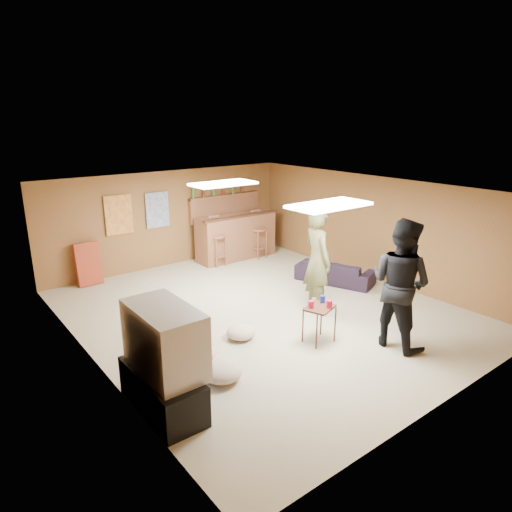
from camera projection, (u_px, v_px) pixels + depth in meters
ground at (263, 311)px, 8.23m from camera, size 7.00×7.00×0.00m
ceiling at (263, 190)px, 7.58m from camera, size 6.00×7.00×0.02m
wall_back at (169, 219)px, 10.55m from camera, size 6.00×0.02×2.20m
wall_front at (452, 322)px, 5.25m from camera, size 6.00×0.02×2.20m
wall_left at (89, 292)px, 6.15m from camera, size 0.02×7.00×2.20m
wall_right at (374, 228)px, 9.65m from camera, size 0.02×7.00×2.20m
tv_stand at (162, 390)px, 5.43m from camera, size 0.55×1.30×0.50m
dvd_box at (179, 391)px, 5.59m from camera, size 0.35×0.50×0.08m
tv_body at (165, 339)px, 5.28m from camera, size 0.60×1.10×0.80m
tv_screen at (188, 332)px, 5.46m from camera, size 0.02×0.95×0.65m
bar_counter at (236, 236)px, 11.17m from camera, size 2.00×0.60×1.10m
bar_lip at (242, 216)px, 10.82m from camera, size 2.10×0.12×0.05m
bar_shelf at (225, 196)px, 11.24m from camera, size 2.00×0.18×0.05m
bar_backing at (225, 207)px, 11.34m from camera, size 2.00×0.14×0.60m
poster_left at (119, 215)px, 9.75m from camera, size 0.60×0.03×0.85m
poster_right at (157, 210)px, 10.27m from camera, size 0.55×0.03×0.80m
folding_chair_stack at (88, 264)px, 9.43m from camera, size 0.50×0.26×0.91m
ceiling_panel_front at (329, 205)px, 6.45m from camera, size 1.20×0.60×0.04m
ceiling_panel_back at (223, 184)px, 8.50m from camera, size 1.20×0.60×0.04m
person_olive at (317, 260)px, 8.03m from camera, size 0.60×0.77×1.88m
person_black at (400, 284)px, 6.77m from camera, size 0.80×1.00×1.99m
sofa at (335, 271)px, 9.63m from camera, size 1.18×1.74×0.47m
tray_table at (319, 324)px, 7.05m from camera, size 0.55×0.49×0.59m
cup_red_near at (311, 304)px, 6.91m from camera, size 0.09×0.09×0.11m
cup_red_far at (329, 304)px, 6.92m from camera, size 0.11×0.11×0.12m
cup_blue at (323, 299)px, 7.11m from camera, size 0.09×0.09×0.11m
bar_stool_left at (218, 241)px, 10.56m from camera, size 0.51×0.51×1.23m
bar_stool_right at (259, 237)px, 11.22m from camera, size 0.34×0.34×1.06m
cushion_near_tv at (197, 353)px, 6.53m from camera, size 0.59×0.59×0.24m
cushion_mid at (241, 332)px, 7.21m from camera, size 0.49×0.49×0.21m
cushion_far at (222, 371)px, 6.07m from camera, size 0.68×0.68×0.24m
bottle_row at (218, 190)px, 11.06m from camera, size 1.48×0.08×0.26m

